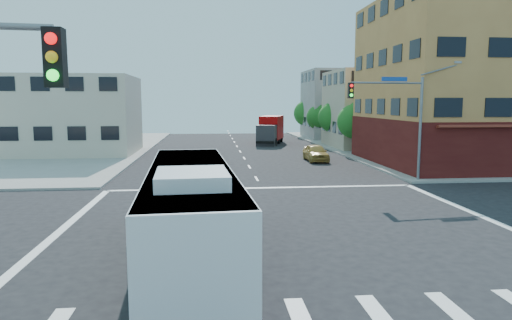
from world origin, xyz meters
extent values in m
plane|color=black|center=(0.00, 0.00, 0.00)|extent=(120.00, 120.00, 0.00)
cube|color=#C98A48|center=(20.00, 18.50, 7.00)|extent=(18.00, 15.00, 14.00)
cube|color=#541713|center=(20.00, 18.50, 2.00)|extent=(18.09, 15.08, 4.00)
cube|color=tan|center=(17.00, 34.00, 4.50)|extent=(12.00, 10.00, 9.00)
cube|color=#9B9C97|center=(17.00, 48.00, 5.00)|extent=(12.00, 10.00, 10.00)
cube|color=beige|center=(-17.00, 30.00, 4.00)|extent=(12.00, 10.00, 8.00)
cylinder|color=slate|center=(10.80, 10.80, 3.50)|extent=(0.18, 0.18, 7.00)
cylinder|color=slate|center=(8.30, 10.55, 6.60)|extent=(5.01, 0.62, 0.12)
cube|color=black|center=(5.80, 10.30, 6.10)|extent=(0.32, 0.30, 1.00)
sphere|color=#FF0C0C|center=(5.80, 10.13, 6.40)|extent=(0.20, 0.20, 0.20)
sphere|color=yellow|center=(5.80, 10.13, 6.10)|extent=(0.20, 0.20, 0.20)
sphere|color=#19FF33|center=(5.80, 10.13, 5.80)|extent=(0.20, 0.20, 0.20)
cube|color=#154095|center=(8.80, 10.60, 6.85)|extent=(1.80, 0.22, 0.28)
cube|color=gray|center=(13.30, 11.05, 8.00)|extent=(0.50, 0.22, 0.14)
cube|color=black|center=(-5.80, -10.30, 6.10)|extent=(0.32, 0.30, 1.00)
sphere|color=#FF0C0C|center=(-5.80, -10.47, 6.40)|extent=(0.20, 0.20, 0.20)
sphere|color=yellow|center=(-5.80, -10.47, 6.10)|extent=(0.20, 0.20, 0.20)
sphere|color=#19FF33|center=(-5.80, -10.47, 5.80)|extent=(0.20, 0.20, 0.20)
cylinder|color=#382114|center=(11.80, 28.00, 0.96)|extent=(0.28, 0.28, 1.92)
sphere|color=#1B601C|center=(11.80, 28.00, 3.37)|extent=(3.60, 3.60, 3.60)
sphere|color=#1B601C|center=(12.20, 27.70, 4.27)|extent=(2.52, 2.52, 2.52)
cylinder|color=#382114|center=(11.80, 36.00, 1.00)|extent=(0.28, 0.28, 1.99)
sphere|color=#1B601C|center=(11.80, 36.00, 3.51)|extent=(3.80, 3.80, 3.80)
sphere|color=#1B601C|center=(12.20, 35.70, 4.46)|extent=(2.66, 2.66, 2.66)
cylinder|color=#382114|center=(11.80, 44.00, 0.94)|extent=(0.28, 0.28, 1.89)
sphere|color=#1B601C|center=(11.80, 44.00, 3.25)|extent=(3.40, 3.40, 3.40)
sphere|color=#1B601C|center=(12.20, 43.70, 4.10)|extent=(2.38, 2.38, 2.38)
cylinder|color=#382114|center=(11.80, 52.00, 1.01)|extent=(0.28, 0.28, 2.03)
sphere|color=#1B601C|center=(11.80, 52.00, 3.63)|extent=(4.00, 4.00, 4.00)
sphere|color=#1B601C|center=(12.20, 51.70, 4.63)|extent=(2.80, 2.80, 2.80)
cube|color=black|center=(-3.85, -3.90, 0.56)|extent=(3.32, 12.31, 0.46)
cube|color=white|center=(-3.85, -3.90, 1.80)|extent=(3.30, 12.28, 2.89)
cube|color=black|center=(-3.85, -3.90, 1.97)|extent=(3.33, 11.92, 1.27)
cube|color=black|center=(-4.21, 2.11, 1.87)|extent=(2.38, 0.20, 1.37)
cube|color=#E5590C|center=(-4.21, 2.14, 2.89)|extent=(1.94, 0.17, 0.28)
cube|color=white|center=(-3.85, -3.90, 3.18)|extent=(3.23, 12.04, 0.12)
cube|color=white|center=(-3.67, -6.93, 3.42)|extent=(1.94, 2.33, 0.36)
cube|color=#127F4F|center=(-5.12, -4.48, 1.06)|extent=(0.35, 5.56, 0.28)
cube|color=#127F4F|center=(-2.52, -4.33, 1.06)|extent=(0.35, 5.56, 0.28)
cylinder|color=black|center=(-5.29, -0.09, 0.53)|extent=(0.37, 1.07, 1.05)
cylinder|color=#99999E|center=(-5.43, -0.10, 0.53)|extent=(0.07, 0.53, 0.53)
cylinder|color=black|center=(-2.88, 0.05, 0.53)|extent=(0.37, 1.07, 1.05)
cylinder|color=#99999E|center=(-2.73, 0.06, 0.53)|extent=(0.07, 0.53, 0.53)
cylinder|color=black|center=(-4.83, -7.85, 0.53)|extent=(0.37, 1.07, 1.05)
cylinder|color=#99999E|center=(-4.97, -7.86, 0.53)|extent=(0.07, 0.53, 0.53)
cylinder|color=black|center=(-2.41, -7.71, 0.53)|extent=(0.37, 1.07, 1.05)
cylinder|color=#99999E|center=(-2.27, -7.70, 0.53)|extent=(0.07, 0.53, 0.53)
cube|color=#2B2A2F|center=(3.67, 37.09, 1.29)|extent=(2.83, 2.76, 2.58)
cube|color=black|center=(3.40, 36.18, 1.69)|extent=(2.02, 0.69, 0.99)
cube|color=#A90102|center=(4.78, 40.69, 2.09)|extent=(3.91, 6.02, 2.98)
cube|color=black|center=(4.43, 39.56, 0.55)|extent=(4.42, 8.24, 0.30)
cylinder|color=black|center=(2.73, 37.58, 0.50)|extent=(0.56, 1.03, 0.99)
cylinder|color=black|center=(4.73, 36.97, 0.50)|extent=(0.56, 1.03, 0.99)
cylinder|color=black|center=(3.58, 40.34, 0.50)|extent=(0.56, 1.03, 0.99)
cylinder|color=black|center=(5.57, 39.72, 0.50)|extent=(0.56, 1.03, 0.99)
cylinder|color=black|center=(4.31, 42.71, 0.50)|extent=(0.56, 1.03, 0.99)
cylinder|color=black|center=(6.30, 42.10, 0.50)|extent=(0.56, 1.03, 0.99)
imported|color=#B5903E|center=(6.38, 22.23, 0.77)|extent=(1.82, 4.50, 1.53)
camera|label=1|loc=(-3.18, -18.50, 5.35)|focal=32.00mm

